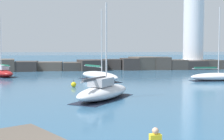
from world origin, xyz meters
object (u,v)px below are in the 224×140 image
Objects in this scene: lighthouse at (193,27)px; sailboat_moored_2 at (2,73)px; sailboat_moored_0 at (103,91)px; sailboat_moored_1 at (215,76)px; mooring_buoy_orange_near at (74,84)px; sailboat_moored_3 at (99,76)px.

lighthouse is 36.96m from sailboat_moored_2.
lighthouse is at bearing 56.95° from sailboat_moored_0.
sailboat_moored_2 is (-11.62, 21.11, -0.02)m from sailboat_moored_0.
sailboat_moored_1 is at bearing -106.75° from lighthouse.
sailboat_moored_0 is 24.10m from sailboat_moored_2.
mooring_buoy_orange_near is (-24.24, -25.88, -7.92)m from lighthouse.
sailboat_moored_1 reaches higher than sailboat_moored_3.
sailboat_moored_3 is at bearing 84.80° from sailboat_moored_0.
sailboat_moored_1 reaches higher than mooring_buoy_orange_near.
lighthouse is at bearing 20.97° from sailboat_moored_2.
sailboat_moored_2 is 0.95× the size of sailboat_moored_3.
lighthouse reaches higher than sailboat_moored_1.
lighthouse is 2.38× the size of sailboat_moored_0.
sailboat_moored_3 reaches higher than mooring_buoy_orange_near.
sailboat_moored_1 is 1.09× the size of sailboat_moored_2.
lighthouse is 2.01× the size of sailboat_moored_1.
mooring_buoy_orange_near is (-2.07, 8.18, -0.37)m from sailboat_moored_0.
mooring_buoy_orange_near is (-17.54, -3.64, -0.26)m from sailboat_moored_1.
sailboat_moored_3 reaches higher than sailboat_moored_0.
sailboat_moored_2 is 14.54m from sailboat_moored_3.
lighthouse is 36.33m from mooring_buoy_orange_near.
sailboat_moored_2 is 11.25× the size of mooring_buoy_orange_near.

